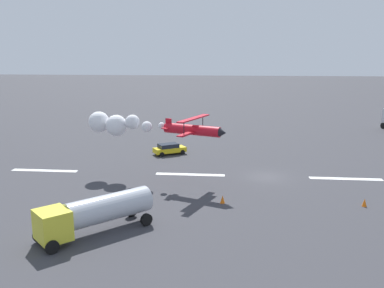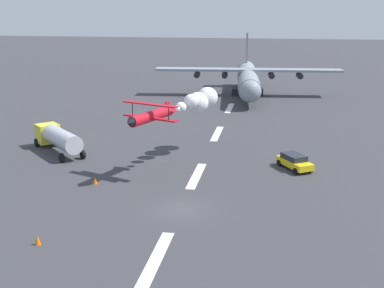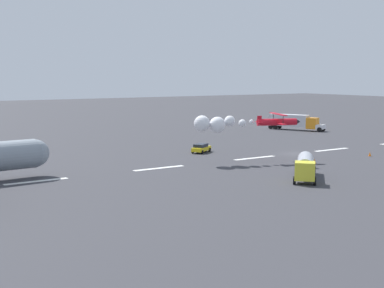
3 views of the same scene
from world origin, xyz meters
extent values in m
plane|color=#38383D|center=(0.00, 0.00, 0.00)|extent=(440.00, 440.00, 0.00)
cube|color=white|center=(-8.77, 0.00, 0.01)|extent=(8.00, 0.90, 0.01)
cube|color=white|center=(8.77, 0.00, 0.01)|extent=(8.00, 0.90, 0.01)
cube|color=white|center=(26.30, 0.00, 0.01)|extent=(8.00, 0.90, 0.01)
cube|color=white|center=(43.83, 0.00, 0.01)|extent=(8.00, 0.90, 0.01)
cylinder|color=gray|center=(56.39, -2.12, 3.08)|extent=(27.39, 6.12, 3.75)
sphere|color=gray|center=(42.86, -3.31, 3.08)|extent=(3.56, 3.56, 3.56)
cube|color=gray|center=(56.39, -2.12, 4.76)|extent=(6.17, 34.21, 0.40)
cylinder|color=black|center=(55.17, 7.17, 3.86)|extent=(2.49, 1.31, 1.10)
cylinder|color=black|center=(55.62, 2.08, 3.86)|extent=(2.49, 1.31, 1.10)
cylinder|color=black|center=(56.36, -6.40, 3.86)|extent=(2.49, 1.31, 1.10)
cylinder|color=black|center=(56.81, -11.49, 3.86)|extent=(2.49, 1.31, 1.10)
cube|color=gray|center=(67.75, -1.12, 7.95)|extent=(2.82, 0.54, 6.00)
cube|color=gray|center=(67.75, -1.12, 3.38)|extent=(2.78, 9.14, 0.24)
cube|color=black|center=(57.59, -4.40, 0.60)|extent=(3.28, 1.28, 1.20)
cube|color=black|center=(57.18, 0.33, 0.60)|extent=(3.28, 1.28, 1.20)
cylinder|color=red|center=(8.13, 4.34, 6.05)|extent=(6.14, 3.26, 1.05)
cube|color=red|center=(7.94, 4.41, 5.90)|extent=(2.89, 5.90, 0.12)
cube|color=red|center=(7.94, 4.41, 7.26)|extent=(2.89, 5.90, 0.12)
cylinder|color=black|center=(7.16, 2.44, 6.58)|extent=(0.08, 0.08, 1.36)
cylinder|color=black|center=(8.72, 6.38, 6.58)|extent=(0.08, 0.08, 1.36)
cube|color=red|center=(10.71, 3.31, 6.50)|extent=(0.69, 0.35, 1.10)
cube|color=red|center=(10.71, 3.31, 6.10)|extent=(1.30, 2.08, 0.08)
cone|color=black|center=(4.92, 5.61, 6.05)|extent=(0.98, 1.09, 0.89)
sphere|color=white|center=(11.60, 2.53, 6.14)|extent=(0.70, 0.70, 0.70)
sphere|color=white|center=(13.24, 2.38, 5.98)|extent=(1.15, 1.15, 1.15)
sphere|color=white|center=(15.01, 1.58, 6.33)|extent=(1.60, 1.60, 1.60)
sphere|color=white|center=(16.96, 1.15, 5.83)|extent=(2.39, 2.39, 2.39)
sphere|color=white|center=(19.20, 0.36, 6.07)|extent=(2.38, 2.38, 2.38)
cube|color=yellow|center=(16.82, 19.27, 1.60)|extent=(3.25, 3.25, 2.20)
cylinder|color=#B7BCC6|center=(13.57, 16.05, 1.85)|extent=(6.42, 6.39, 2.10)
cylinder|color=black|center=(16.40, 20.55, 0.50)|extent=(0.94, 0.93, 1.00)
cylinder|color=black|center=(10.83, 15.01, 0.50)|extent=(0.94, 0.93, 1.00)
cylinder|color=black|center=(18.09, 18.84, 0.50)|extent=(0.94, 0.93, 1.00)
cylinder|color=black|center=(12.52, 13.31, 0.50)|extent=(0.94, 0.93, 1.00)
cube|color=yellow|center=(12.60, -9.68, 0.65)|extent=(4.69, 3.87, 0.65)
cube|color=#1E232D|center=(12.77, -9.57, 1.25)|extent=(3.12, 2.81, 0.55)
cylinder|color=black|center=(11.77, -11.26, 0.32)|extent=(0.66, 0.53, 0.64)
cylinder|color=black|center=(14.39, -9.62, 0.32)|extent=(0.66, 0.53, 0.64)
cylinder|color=black|center=(10.81, -9.74, 0.32)|extent=(0.66, 0.53, 0.64)
cylinder|color=black|center=(13.43, -8.10, 0.32)|extent=(0.66, 0.53, 0.64)
cone|color=orange|center=(-8.21, 8.77, 0.38)|extent=(0.44, 0.44, 0.75)
cone|color=orange|center=(4.78, 9.14, 0.38)|extent=(0.44, 0.44, 0.75)
camera|label=1|loc=(4.00, 46.77, 13.78)|focal=39.49mm
camera|label=2|loc=(-39.79, -7.57, 16.60)|focal=48.68mm
camera|label=3|loc=(62.89, 65.49, 13.13)|focal=49.95mm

